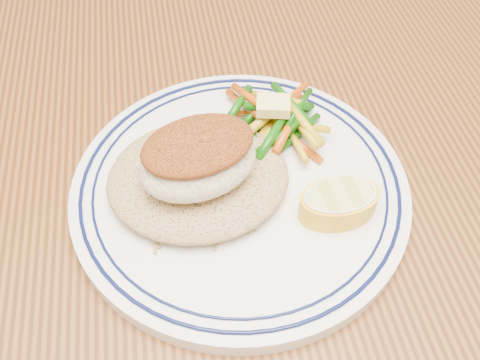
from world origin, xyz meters
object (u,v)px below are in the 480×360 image
(rice_pilaf, at_px, (198,175))
(fish_fillet, at_px, (198,158))
(lemon_wedge, at_px, (339,202))
(vegetable_pile, at_px, (276,121))
(dining_table, at_px, (248,246))
(plate, at_px, (240,188))

(rice_pilaf, distance_m, fish_fillet, 0.03)
(fish_fillet, height_order, lemon_wedge, fish_fillet)
(fish_fillet, relative_size, vegetable_pile, 0.99)
(fish_fillet, distance_m, lemon_wedge, 0.11)
(dining_table, height_order, lemon_wedge, lemon_wedge)
(plate, relative_size, vegetable_pile, 2.63)
(fish_fillet, bearing_deg, lemon_wedge, -18.75)
(dining_table, xyz_separation_m, rice_pilaf, (-0.04, -0.00, 0.13))
(dining_table, distance_m, lemon_wedge, 0.15)
(lemon_wedge, bearing_deg, dining_table, 140.28)
(plate, bearing_deg, fish_fillet, -168.82)
(vegetable_pile, relative_size, lemon_wedge, 1.63)
(dining_table, height_order, fish_fillet, fish_fillet)
(plate, height_order, fish_fillet, fish_fillet)
(fish_fillet, bearing_deg, plate, 11.18)
(plate, xyz_separation_m, rice_pilaf, (-0.03, 0.00, 0.02))
(dining_table, relative_size, fish_fillet, 14.22)
(dining_table, bearing_deg, fish_fillet, -160.84)
(plate, bearing_deg, lemon_wedge, -30.62)
(plate, xyz_separation_m, lemon_wedge, (0.07, -0.04, 0.02))
(dining_table, height_order, plate, plate)
(dining_table, distance_m, fish_fillet, 0.16)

